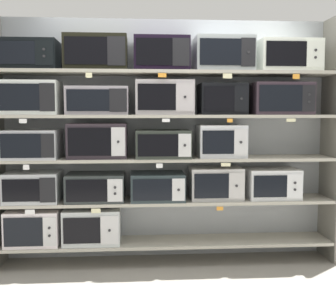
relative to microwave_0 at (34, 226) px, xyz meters
name	(u,v)px	position (x,y,z in m)	size (l,w,h in m)	color
back_panel	(166,139)	(1.29, 0.22, 0.82)	(3.39, 0.04, 2.39)	#9EA3A8
upright_right	(331,140)	(2.91, 0.00, 0.82)	(0.05, 0.40, 2.39)	#68645B
shelf_0	(168,242)	(1.29, 0.00, -0.18)	(3.19, 0.40, 0.03)	#ADA899
microwave_0	(34,226)	(0.00, 0.00, 0.00)	(0.50, 0.39, 0.33)	silver
microwave_1	(93,225)	(0.55, 0.00, 0.00)	(0.54, 0.39, 0.34)	#B7BDBE
shelf_1	(168,201)	(1.29, 0.00, 0.23)	(3.19, 0.40, 0.03)	#ADA899
microwave_2	(34,187)	(0.00, 0.00, 0.39)	(0.50, 0.40, 0.28)	#B2B7BC
microwave_3	(96,187)	(0.59, 0.00, 0.38)	(0.55, 0.41, 0.26)	#2D3433
microwave_4	(157,186)	(1.18, 0.00, 0.38)	(0.51, 0.42, 0.26)	#273236
microwave_5	(216,183)	(1.75, 0.00, 0.40)	(0.50, 0.34, 0.31)	beige
microwave_6	(272,183)	(2.32, 0.00, 0.39)	(0.50, 0.37, 0.29)	silver
price_tag_0	(30,212)	(0.01, -0.20, 0.19)	(0.09, 0.00, 0.04)	white
price_tag_1	(96,211)	(0.61, -0.20, 0.19)	(0.08, 0.00, 0.04)	beige
price_tag_2	(220,209)	(1.76, -0.20, 0.19)	(0.06, 0.00, 0.04)	orange
shelf_2	(168,159)	(1.29, 0.00, 0.64)	(3.19, 0.40, 0.03)	#ADA899
microwave_7	(32,144)	(0.00, 0.00, 0.79)	(0.50, 0.43, 0.27)	#B4B7BD
microwave_8	(98,141)	(0.61, 0.00, 0.82)	(0.55, 0.35, 0.33)	#30272F
microwave_9	(163,144)	(1.23, 0.00, 0.79)	(0.52, 0.43, 0.26)	#2D332C
microwave_10	(221,141)	(1.80, 0.00, 0.81)	(0.45, 0.35, 0.31)	silver
price_tag_3	(26,167)	(-0.01, -0.20, 0.60)	(0.06, 0.00, 0.05)	white
price_tag_4	(159,166)	(1.19, -0.20, 0.60)	(0.06, 0.00, 0.04)	white
price_tag_5	(226,165)	(1.81, -0.20, 0.61)	(0.09, 0.00, 0.03)	beige
shelf_3	(168,116)	(1.29, 0.00, 1.05)	(3.19, 0.40, 0.03)	#ADA899
microwave_11	(32,98)	(0.01, 0.00, 1.23)	(0.51, 0.39, 0.31)	silver
microwave_12	(98,101)	(0.62, 0.00, 1.20)	(0.58, 0.35, 0.26)	#A19AA2
microwave_13	(164,98)	(1.25, 0.00, 1.23)	(0.55, 0.34, 0.33)	#BAB3B6
microwave_14	(222,99)	(1.81, 0.00, 1.22)	(0.44, 0.35, 0.30)	black
microwave_15	(280,99)	(2.38, 0.00, 1.22)	(0.57, 0.41, 0.31)	#342730
price_tag_6	(23,121)	(-0.03, -0.20, 1.01)	(0.07, 0.00, 0.04)	white
price_tag_7	(166,120)	(1.25, -0.20, 1.02)	(0.07, 0.00, 0.03)	white
price_tag_8	(230,120)	(1.84, -0.20, 1.02)	(0.05, 0.00, 0.04)	orange
price_tag_9	(291,120)	(2.42, -0.20, 1.02)	(0.09, 0.00, 0.03)	beige
shelf_4	(168,73)	(1.29, 0.00, 1.47)	(3.19, 0.40, 0.03)	#ADA899
microwave_16	(30,55)	(0.00, 0.00, 1.62)	(0.51, 0.38, 0.28)	black
microwave_17	(96,53)	(0.61, 0.00, 1.64)	(0.58, 0.35, 0.32)	black
microwave_18	(161,55)	(1.22, 0.00, 1.64)	(0.52, 0.40, 0.31)	black
microwave_19	(223,55)	(1.82, 0.00, 1.64)	(0.55, 0.37, 0.32)	#98A0A2
microwave_20	(287,56)	(2.44, 0.00, 1.63)	(0.58, 0.40, 0.30)	silver
price_tag_10	(89,75)	(0.56, -0.20, 1.42)	(0.06, 0.00, 0.05)	beige
price_tag_11	(162,75)	(1.22, -0.20, 1.43)	(0.08, 0.00, 0.04)	orange
price_tag_12	(227,76)	(1.82, -0.20, 1.42)	(0.08, 0.00, 0.05)	beige
price_tag_13	(296,76)	(2.46, -0.20, 1.42)	(0.06, 0.00, 0.05)	orange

